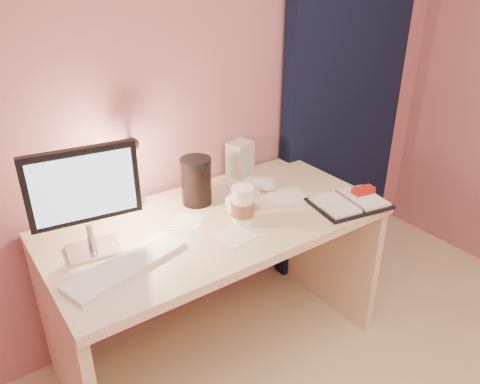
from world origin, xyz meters
TOP-DOWN VIEW (x-y plane):
  - room at (0.95, 1.69)m, footprint 3.50×3.50m
  - desk at (0.00, 1.45)m, footprint 1.40×0.70m
  - monitor at (-0.50, 1.44)m, footprint 0.38×0.16m
  - keyboard at (-0.44, 1.27)m, footprint 0.47×0.25m
  - planner at (0.55, 1.15)m, footprint 0.35×0.29m
  - paper_a at (-0.02, 1.22)m, footprint 0.16×0.16m
  - paper_b at (0.37, 1.37)m, footprint 0.21×0.21m
  - paper_c at (-0.11, 1.43)m, footprint 0.18×0.18m
  - coffee_cup at (0.08, 1.30)m, footprint 0.10×0.10m
  - clear_cup at (0.18, 1.38)m, footprint 0.07×0.07m
  - bowl at (0.34, 1.48)m, footprint 0.15×0.15m
  - lotion_bottle at (0.09, 1.40)m, footprint 0.06×0.06m
  - dark_jar at (0.01, 1.55)m, footprint 0.13×0.13m
  - product_box at (0.33, 1.68)m, footprint 0.14×0.12m
  - desk_lamp at (-0.19, 1.60)m, footprint 0.13×0.22m

SIDE VIEW (x-z plane):
  - desk at x=0.00m, z-range 0.14..0.87m
  - paper_c at x=-0.11m, z-range 0.73..0.73m
  - paper_a at x=-0.02m, z-range 0.73..0.73m
  - paper_b at x=0.37m, z-range 0.73..0.73m
  - keyboard at x=-0.44m, z-range 0.73..0.75m
  - planner at x=0.55m, z-range 0.72..0.77m
  - bowl at x=0.34m, z-range 0.73..0.77m
  - lotion_bottle at x=0.09m, z-range 0.73..0.83m
  - clear_cup at x=0.18m, z-range 0.73..0.86m
  - coffee_cup at x=0.08m, z-range 0.73..0.88m
  - product_box at x=0.33m, z-range 0.73..0.90m
  - dark_jar at x=0.01m, z-range 0.73..0.92m
  - desk_lamp at x=-0.19m, z-range 0.77..1.13m
  - monitor at x=-0.50m, z-range 0.77..1.18m
  - room at x=0.95m, z-range -0.61..2.89m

